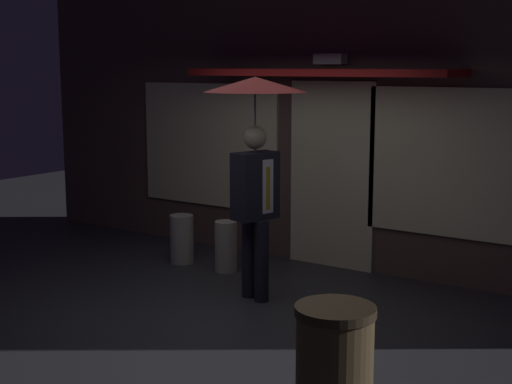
% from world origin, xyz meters
% --- Properties ---
extents(ground_plane, '(18.00, 18.00, 0.00)m').
position_xyz_m(ground_plane, '(0.00, 0.00, 0.00)').
color(ground_plane, '#2D2D33').
extents(building_facade, '(9.36, 1.00, 4.59)m').
position_xyz_m(building_facade, '(-0.00, 2.34, 2.27)').
color(building_facade, brown).
rests_on(building_facade, ground).
extents(person_with_umbrella, '(1.02, 1.02, 2.27)m').
position_xyz_m(person_with_umbrella, '(-0.02, 0.62, 1.65)').
color(person_with_umbrella, black).
rests_on(person_with_umbrella, ground).
extents(sidewalk_bollard, '(0.29, 0.29, 0.59)m').
position_xyz_m(sidewalk_bollard, '(-1.56, 1.28, 0.29)').
color(sidewalk_bollard, '#9E998E').
rests_on(sidewalk_bollard, ground).
extents(sidewalk_bollard_2, '(0.26, 0.26, 0.60)m').
position_xyz_m(sidewalk_bollard_2, '(-0.88, 1.27, 0.30)').
color(sidewalk_bollard_2, '#B2A899').
rests_on(sidewalk_bollard_2, ground).
extents(trash_bin, '(0.52, 0.52, 0.89)m').
position_xyz_m(trash_bin, '(2.03, -1.48, 0.45)').
color(trash_bin, '#473823').
rests_on(trash_bin, ground).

